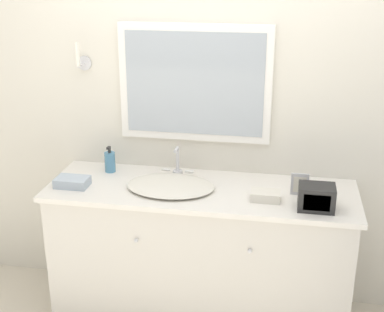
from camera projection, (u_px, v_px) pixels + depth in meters
The scene contains 8 objects.
wall_back at pixel (210, 108), 3.29m from camera, with size 8.00×0.18×2.55m.
vanity_counter at pixel (200, 253), 3.28m from camera, with size 1.82×0.60×0.88m.
sink_basin at pixel (171, 185), 3.13m from camera, with size 0.52×0.43×0.19m.
soap_bottle at pixel (110, 162), 3.36m from camera, with size 0.07×0.07×0.17m.
appliance_box at pixel (316, 197), 2.86m from camera, with size 0.19×0.14×0.13m.
picture_frame at pixel (300, 184), 3.03m from camera, with size 0.10×0.01×0.13m.
hand_towel_near_sink at pixel (265, 196), 2.97m from camera, with size 0.16×0.11×0.05m.
hand_towel_far_corner at pixel (72, 182), 3.15m from camera, with size 0.19×0.13×0.05m.
Camera 1 is at (0.47, -2.49, 2.15)m, focal length 50.00 mm.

